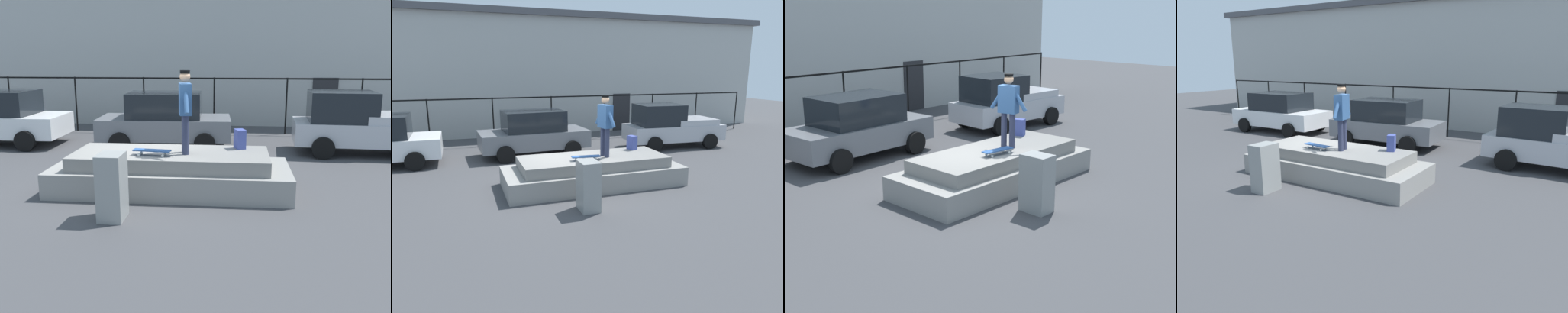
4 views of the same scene
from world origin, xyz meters
The scene contains 10 objects.
ground_plane centered at (0.00, 0.00, 0.00)m, with size 60.00×60.00×0.00m, color #424244.
concrete_ledge centered at (0.78, -0.29, 0.39)m, with size 5.10×2.01×0.84m.
skateboarder centered at (1.10, -0.38, 1.85)m, with size 0.32×0.97×1.74m.
skateboard centered at (0.43, -0.65, 0.94)m, with size 0.81×0.29×0.12m.
backpack centered at (2.26, 0.22, 1.06)m, with size 0.28×0.20×0.43m, color #3F4C99.
car_grey_sedan_mid centered at (-0.07, 4.08, 0.88)m, with size 4.20×2.24×1.75m.
car_silver_pickup_far centered at (5.82, 3.71, 0.91)m, with size 4.22×2.17×1.85m.
utility_box centered at (-0.01, -2.10, 0.60)m, with size 0.44×0.60×1.20m, color gray.
fence_row centered at (0.00, 6.85, 1.48)m, with size 24.06×0.06×2.08m.
warehouse_building centered at (0.00, 12.88, 3.08)m, with size 29.12×9.05×6.13m.
Camera 1 is at (2.16, -9.21, 2.88)m, focal length 39.40 mm.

